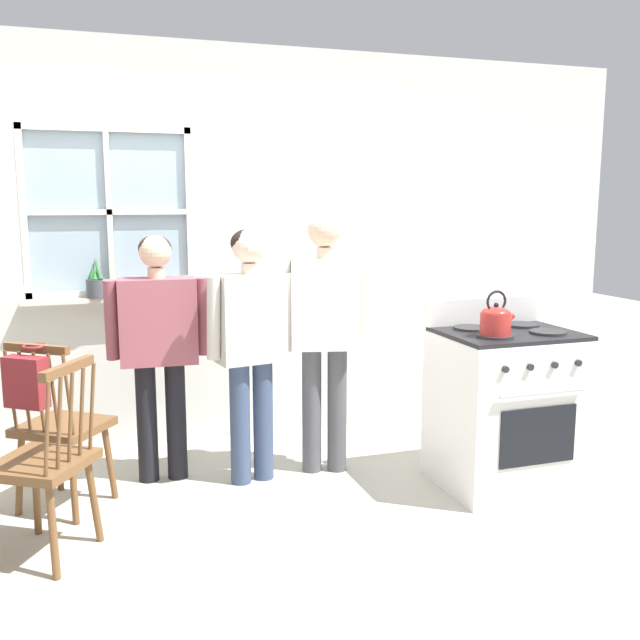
{
  "coord_description": "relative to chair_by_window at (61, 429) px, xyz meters",
  "views": [
    {
      "loc": [
        -0.84,
        -3.48,
        1.67
      ],
      "look_at": [
        0.44,
        0.3,
        1.0
      ],
      "focal_mm": 40.0,
      "sensor_mm": 36.0,
      "label": 1
    }
  ],
  "objects": [
    {
      "name": "ground_plane",
      "position": [
        0.98,
        -0.47,
        -0.45
      ],
      "size": [
        16.0,
        16.0,
        0.0
      ],
      "primitive_type": "plane",
      "color": "#B2AD9E"
    },
    {
      "name": "wall_back",
      "position": [
        1.02,
        0.93,
        0.88
      ],
      "size": [
        6.4,
        0.16,
        2.7
      ],
      "color": "silver",
      "rests_on": "ground_plane"
    },
    {
      "name": "chair_by_window",
      "position": [
        0.0,
        0.0,
        0.0
      ],
      "size": [
        0.58,
        0.57,
        0.95
      ],
      "rotation": [
        0.0,
        0.0,
        2.5
      ],
      "color": "brown",
      "rests_on": "ground_plane"
    },
    {
      "name": "chair_center_cluster",
      "position": [
        -0.06,
        -0.55,
        0.0
      ],
      "size": [
        0.56,
        0.57,
        0.95
      ],
      "rotation": [
        0.0,
        0.0,
        -2.13
      ],
      "color": "brown",
      "rests_on": "ground_plane"
    },
    {
      "name": "person_elderly_left",
      "position": [
        0.56,
        0.25,
        0.44
      ],
      "size": [
        0.6,
        0.24,
        1.47
      ],
      "rotation": [
        0.0,
        0.0,
        -0.06
      ],
      "color": "black",
      "rests_on": "ground_plane"
    },
    {
      "name": "person_teen_center",
      "position": [
        1.07,
        0.05,
        0.46
      ],
      "size": [
        0.55,
        0.27,
        1.51
      ],
      "rotation": [
        0.0,
        0.0,
        0.17
      ],
      "color": "#384766",
      "rests_on": "ground_plane"
    },
    {
      "name": "person_adult_right",
      "position": [
        1.53,
        0.07,
        0.52
      ],
      "size": [
        0.57,
        0.3,
        1.6
      ],
      "rotation": [
        0.0,
        0.0,
        -0.25
      ],
      "color": "#4C4C51",
      "rests_on": "ground_plane"
    },
    {
      "name": "stove",
      "position": [
        2.47,
        -0.47,
        0.02
      ],
      "size": [
        0.77,
        0.68,
        1.08
      ],
      "color": "white",
      "rests_on": "ground_plane"
    },
    {
      "name": "kettle",
      "position": [
        2.3,
        -0.6,
        0.57
      ],
      "size": [
        0.21,
        0.17,
        0.25
      ],
      "color": "red",
      "rests_on": "stove"
    },
    {
      "name": "potted_plant",
      "position": [
        0.24,
        0.84,
        0.7
      ],
      "size": [
        0.12,
        0.12,
        0.27
      ],
      "color": "#42474C",
      "rests_on": "wall_back"
    },
    {
      "name": "handbag",
      "position": [
        -0.14,
        -0.19,
        0.33
      ],
      "size": [
        0.25,
        0.25,
        0.31
      ],
      "color": "maroon",
      "rests_on": "chair_by_window"
    }
  ]
}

